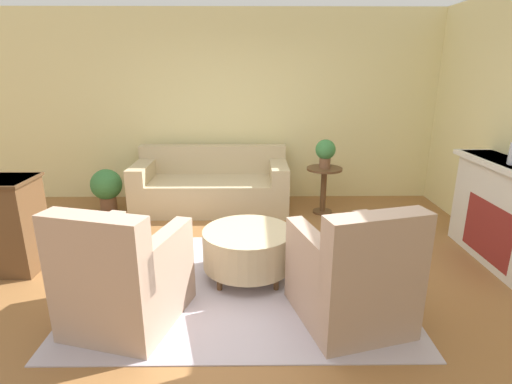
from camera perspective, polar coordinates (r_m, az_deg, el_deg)
ground_plane at (r=3.89m, az=-2.18°, el=-13.07°), size 16.00×16.00×0.00m
wall_back at (r=6.19m, az=-1.64°, el=11.99°), size 9.48×0.12×2.80m
rug at (r=3.89m, az=-2.19°, el=-13.00°), size 2.91×2.18×0.01m
couch at (r=5.83m, az=-6.34°, el=0.73°), size 2.17×0.95×0.87m
armchair_left at (r=3.35m, az=-18.45°, el=-11.81°), size 0.97×1.04×1.01m
armchair_right at (r=3.29m, az=13.67°, el=-11.94°), size 0.97×1.04×1.01m
ottoman_table at (r=3.89m, az=-1.15°, el=-7.96°), size 0.87×0.87×0.48m
side_table at (r=5.63m, az=9.66°, el=1.30°), size 0.49×0.49×0.66m
fireplace at (r=4.77m, az=32.28°, el=-2.63°), size 0.44×1.60×1.07m
potted_plant_on_side_table at (r=5.53m, az=9.89°, el=5.75°), size 0.27×0.27×0.39m
potted_plant_floor at (r=6.06m, az=-20.57°, el=0.71°), size 0.44×0.44×0.61m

